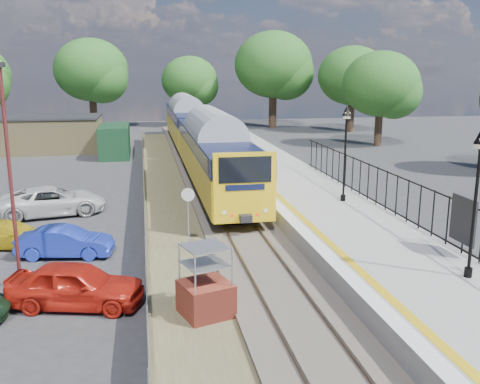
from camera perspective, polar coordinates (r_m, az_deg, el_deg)
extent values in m
plane|color=#2D2D30|center=(19.66, 2.52, -8.26)|extent=(120.00, 120.00, 0.00)
cube|color=#473F38|center=(29.03, -1.83, -1.07)|extent=(3.40, 80.00, 0.20)
cube|color=#4C472D|center=(26.84, -7.34, -2.48)|extent=(2.60, 70.00, 0.06)
cube|color=brown|center=(28.90, -3.25, -0.90)|extent=(0.07, 80.00, 0.14)
cube|color=brown|center=(29.11, -0.43, -0.78)|extent=(0.07, 80.00, 0.14)
cube|color=gray|center=(27.97, 7.32, -0.96)|extent=(5.00, 70.00, 0.90)
cube|color=silver|center=(27.28, 2.83, -0.24)|extent=(0.50, 70.00, 0.01)
cube|color=gold|center=(27.40, 3.85, -0.20)|extent=(0.30, 70.00, 0.01)
cylinder|color=black|center=(17.92, 23.16, -7.87)|extent=(0.24, 0.24, 0.30)
cylinder|color=black|center=(17.38, 23.69, -2.15)|extent=(0.10, 0.10, 3.70)
cylinder|color=black|center=(26.36, 10.94, -0.60)|extent=(0.24, 0.24, 0.30)
cylinder|color=black|center=(26.00, 11.11, 3.36)|extent=(0.10, 0.10, 3.70)
cube|color=black|center=(25.76, 11.30, 7.65)|extent=(0.08, 0.08, 0.30)
cube|color=beige|center=(25.74, 11.31, 8.02)|extent=(0.26, 0.26, 0.30)
cone|color=black|center=(25.73, 11.33, 8.53)|extent=(0.44, 0.44, 0.50)
cube|color=black|center=(23.42, 17.03, 1.39)|extent=(0.05, 26.00, 0.05)
cube|color=black|center=(19.73, 22.71, -2.77)|extent=(0.08, 1.40, 1.60)
cube|color=#928152|center=(50.80, -19.24, 5.83)|extent=(8.00, 6.00, 3.00)
cube|color=black|center=(50.66, -19.37, 7.56)|extent=(8.20, 6.20, 0.15)
cube|color=#14381F|center=(46.30, -13.21, 5.34)|extent=(2.40, 6.00, 2.60)
cylinder|color=#332319|center=(68.32, -15.34, 8.06)|extent=(0.88, 0.88, 3.85)
ellipsoid|color=#1A4B19|center=(68.13, -15.61, 12.44)|extent=(8.80, 8.80, 7.48)
cylinder|color=#332319|center=(70.36, -5.31, 8.30)|extent=(0.72, 0.72, 3.15)
ellipsoid|color=#1A4B19|center=(70.15, -5.39, 11.78)|extent=(7.20, 7.20, 6.12)
cylinder|color=#332319|center=(68.00, 3.50, 8.62)|extent=(0.96, 0.96, 4.20)
ellipsoid|color=#1A4B19|center=(67.82, 3.57, 13.42)|extent=(9.60, 9.60, 8.16)
cylinder|color=#332319|center=(64.77, 11.73, 7.86)|extent=(0.80, 0.80, 3.50)
ellipsoid|color=#1A4B19|center=(64.55, 11.93, 12.06)|extent=(8.00, 8.00, 6.80)
cylinder|color=#332319|center=(53.02, 14.53, 6.48)|extent=(0.72, 0.72, 3.15)
ellipsoid|color=#1A4B19|center=(52.75, 14.79, 11.09)|extent=(7.20, 7.20, 6.12)
cube|color=gold|center=(32.39, -2.85, 3.26)|extent=(2.80, 20.00, 1.90)
cube|color=#0E1333|center=(32.20, -2.87, 5.54)|extent=(2.82, 20.00, 0.90)
cube|color=black|center=(32.20, -2.87, 5.54)|extent=(2.82, 18.00, 0.70)
cube|color=black|center=(32.61, -2.82, 1.21)|extent=(2.00, 18.00, 0.45)
cube|color=gold|center=(52.71, -5.79, 6.91)|extent=(2.80, 20.00, 1.90)
cube|color=#0E1333|center=(52.60, -5.82, 8.32)|extent=(2.82, 20.00, 0.90)
cube|color=black|center=(52.60, -5.82, 8.32)|extent=(2.82, 18.00, 0.70)
cube|color=black|center=(52.85, -5.76, 5.64)|extent=(2.00, 18.00, 0.45)
cube|color=black|center=(22.22, 0.56, 2.39)|extent=(2.24, 0.04, 1.10)
cube|color=maroon|center=(15.98, -3.66, -11.37)|extent=(1.72, 1.72, 1.05)
cylinder|color=#999EA3|center=(21.21, -5.53, -3.36)|extent=(0.06, 0.06, 2.35)
cylinder|color=silver|center=(20.86, -5.58, -0.29)|extent=(0.51, 0.20, 0.53)
cylinder|color=#501A1B|center=(18.42, -23.26, 0.91)|extent=(0.12, 0.12, 7.19)
imported|color=red|center=(17.23, -17.10, -9.46)|extent=(4.38, 2.59, 1.40)
imported|color=#1C30AB|center=(21.82, -18.16, -5.09)|extent=(3.75, 1.76, 1.19)
imported|color=gold|center=(23.79, -23.39, -4.18)|extent=(3.97, 2.27, 1.09)
imported|color=silver|center=(28.23, -19.39, -0.92)|extent=(5.53, 3.40, 1.43)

